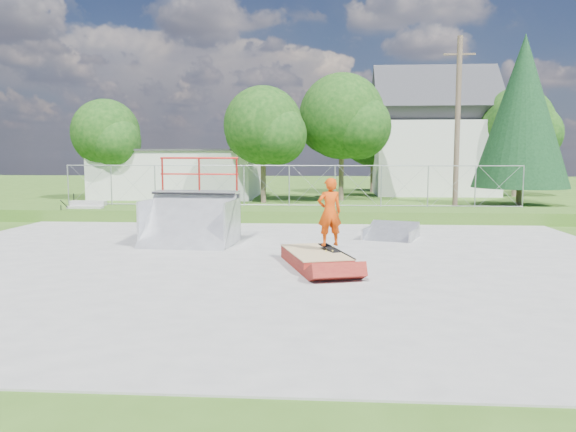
{
  "coord_description": "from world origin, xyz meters",
  "views": [
    {
      "loc": [
        1.67,
        -14.02,
        2.73
      ],
      "look_at": [
        0.62,
        0.98,
        1.1
      ],
      "focal_mm": 35.0,
      "sensor_mm": 36.0,
      "label": 1
    }
  ],
  "objects_px": {
    "quarter_pipe": "(189,202)",
    "skater": "(330,215)",
    "flat_bank_ramp": "(391,232)",
    "grind_box": "(315,259)"
  },
  "relations": [
    {
      "from": "grind_box",
      "to": "quarter_pipe",
      "type": "bearing_deg",
      "value": 126.22
    },
    {
      "from": "quarter_pipe",
      "to": "flat_bank_ramp",
      "type": "distance_m",
      "value": 6.55
    },
    {
      "from": "quarter_pipe",
      "to": "flat_bank_ramp",
      "type": "bearing_deg",
      "value": 19.02
    },
    {
      "from": "quarter_pipe",
      "to": "flat_bank_ramp",
      "type": "xyz_separation_m",
      "value": [
        6.24,
        1.64,
        -1.09
      ]
    },
    {
      "from": "quarter_pipe",
      "to": "skater",
      "type": "xyz_separation_m",
      "value": [
        4.23,
        -2.78,
        -0.07
      ]
    },
    {
      "from": "quarter_pipe",
      "to": "grind_box",
      "type": "bearing_deg",
      "value": -33.18
    },
    {
      "from": "flat_bank_ramp",
      "to": "quarter_pipe",
      "type": "bearing_deg",
      "value": -146.54
    },
    {
      "from": "grind_box",
      "to": "quarter_pipe",
      "type": "xyz_separation_m",
      "value": [
        -3.88,
        2.97,
        1.14
      ]
    },
    {
      "from": "skater",
      "to": "quarter_pipe",
      "type": "bearing_deg",
      "value": -50.48
    },
    {
      "from": "quarter_pipe",
      "to": "flat_bank_ramp",
      "type": "relative_size",
      "value": 1.59
    }
  ]
}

